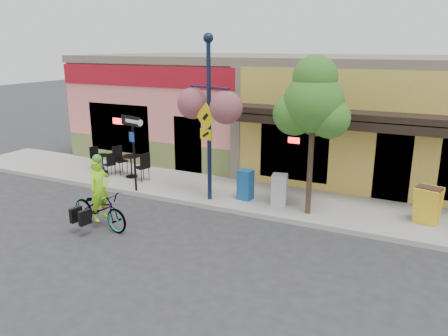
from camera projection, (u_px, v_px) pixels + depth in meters
name	position (u px, v px, depth m)	size (l,w,h in m)	color
ground	(217.00, 218.00, 12.86)	(90.00, 90.00, 0.00)	#2D2D30
sidewalk	(245.00, 195.00, 14.57)	(24.00, 3.00, 0.15)	#9E9B93
curb	(226.00, 209.00, 13.31)	(24.00, 0.12, 0.15)	#A8A59E
building	(296.00, 109.00, 18.73)	(18.20, 8.20, 4.50)	#F27E77
bicycle	(100.00, 209.00, 12.07)	(0.71, 2.05, 1.08)	#962D0D
cyclist_rider	(100.00, 198.00, 11.96)	(0.64, 0.42, 1.74)	#9DFF1A
lamp_post	(209.00, 120.00, 13.33)	(1.64, 0.65, 5.13)	#121C39
one_way_sign	(134.00, 154.00, 14.49)	(0.98, 0.21, 2.55)	black
cafe_set_left	(103.00, 161.00, 16.83)	(1.51, 0.76, 0.91)	black
cafe_set_right	(131.00, 163.00, 16.20)	(1.79, 0.89, 1.07)	black
newspaper_box_blue	(245.00, 185.00, 13.87)	(0.44, 0.39, 0.97)	#174D8B
newspaper_box_grey	(279.00, 189.00, 13.40)	(0.45, 0.41, 0.97)	#BDBDBD
street_tree	(312.00, 137.00, 12.21)	(1.79, 1.79, 4.58)	#3D7A26
sandwich_board	(425.00, 207.00, 11.80)	(0.64, 0.47, 1.06)	yellow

